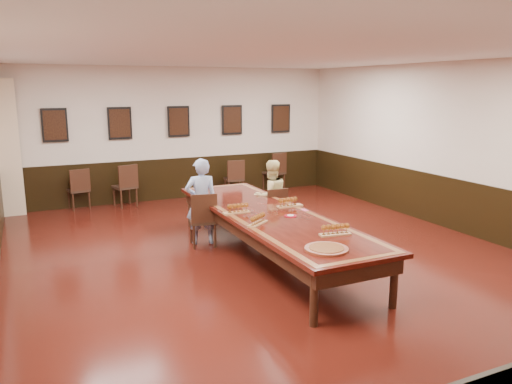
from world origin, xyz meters
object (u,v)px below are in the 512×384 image
chair_man (203,219)px  conference_table (269,222)px  spare_chair_b (125,185)px  spare_chair_a (78,189)px  carved_platter (326,249)px  spare_chair_d (274,171)px  spare_chair_c (234,178)px  chair_woman (273,210)px  person_man (201,202)px  person_woman (271,196)px

chair_man → conference_table: 1.33m
spare_chair_b → spare_chair_a: bearing=-26.2°
spare_chair_a → carved_platter: 7.15m
spare_chair_d → conference_table: size_ratio=0.21×
spare_chair_c → spare_chair_a: bearing=3.1°
chair_woman → carved_platter: bearing=74.1°
person_man → carved_platter: 3.20m
chair_woman → conference_table: size_ratio=0.18×
spare_chair_a → person_man: person_man is taller
chair_woman → person_woman: (-0.00, 0.09, 0.25)m
spare_chair_a → person_woman: bearing=121.5°
spare_chair_a → spare_chair_d: bearing=169.7°
chair_woman → spare_chair_d: size_ratio=0.87×
spare_chair_b → spare_chair_d: 3.96m
chair_woman → person_man: person_man is taller
spare_chair_d → person_woman: 3.95m
spare_chair_a → spare_chair_d: spare_chair_d is taller
chair_man → spare_chair_b: spare_chair_b is taller
chair_woman → spare_chair_d: spare_chair_d is taller
person_woman → carved_platter: (-0.88, -3.28, 0.08)m
chair_man → spare_chair_d: spare_chair_d is taller
spare_chair_d → conference_table: (-2.54, -4.81, 0.10)m
spare_chair_a → spare_chair_b: bearing=158.6°
spare_chair_c → person_man: bearing=66.1°
spare_chair_a → chair_man: bearing=104.1°
spare_chair_a → spare_chair_b: 1.02m
chair_man → conference_table: chair_man is taller
chair_man → spare_chair_a: bearing=-55.8°
spare_chair_b → spare_chair_c: 2.71m
chair_woman → person_man: (-1.42, -0.04, 0.32)m
chair_woman → spare_chair_c: 3.40m
spare_chair_b → spare_chair_c: bearing=164.2°
conference_table → carved_platter: 1.97m
person_man → person_woman: 1.43m
person_woman → carved_platter: size_ratio=2.06×
spare_chair_c → conference_table: 4.76m
spare_chair_a → conference_table: 5.41m
chair_man → person_man: 0.30m
spare_chair_c → person_woman: person_woman is taller
carved_platter → chair_woman: bearing=74.5°
chair_man → spare_chair_d: (3.28, 3.72, 0.04)m
person_woman → conference_table: size_ratio=0.28×
chair_woman → spare_chair_b: spare_chair_b is taller
carved_platter → person_man: bearing=99.7°
chair_man → chair_woman: (1.44, 0.14, -0.03)m
conference_table → person_man: bearing=121.4°
spare_chair_c → spare_chair_d: spare_chair_d is taller
chair_man → spare_chair_c: chair_man is taller
spare_chair_d → person_man: 4.88m
person_woman → person_man: bearing=4.9°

